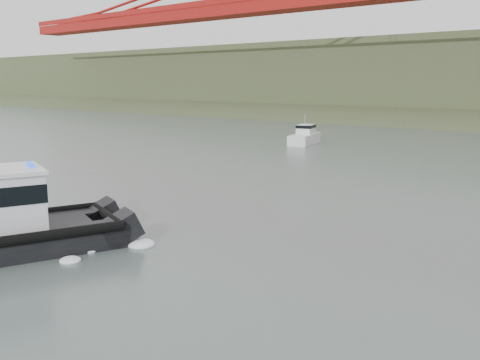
% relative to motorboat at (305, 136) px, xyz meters
% --- Properties ---
extents(ground, '(400.00, 400.00, 0.00)m').
position_rel_motorboat_xyz_m(ground, '(19.88, -42.15, -0.92)').
color(ground, '#495752').
rests_on(ground, ground).
extents(motorboat, '(3.97, 7.02, 3.67)m').
position_rel_motorboat_xyz_m(motorboat, '(0.00, 0.00, 0.00)').
color(motorboat, white).
rests_on(motorboat, ground).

